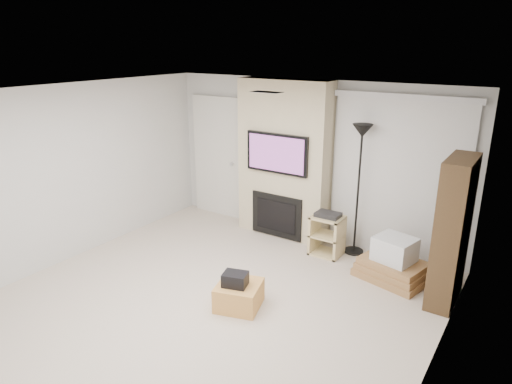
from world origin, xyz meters
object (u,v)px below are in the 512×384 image
Objects in this scene: ottoman at (239,295)px; box_stack at (393,263)px; av_stand at (327,233)px; floor_lamp at (361,153)px; bookshelf at (452,232)px.

box_stack reaches higher than ottoman.
ottoman is 0.49× the size of box_stack.
av_stand reaches higher than box_stack.
ottoman is at bearing -128.18° from box_stack.
ottoman is 0.76× the size of av_stand.
floor_lamp reaches higher than av_stand.
av_stand is 0.37× the size of bookshelf.
floor_lamp is (0.59, 2.17, 1.38)m from ottoman.
bookshelf is (0.69, -0.18, 0.68)m from box_stack.
bookshelf reaches higher than box_stack.
floor_lamp reaches higher than ottoman.
box_stack is 0.56× the size of bookshelf.
box_stack is (0.74, -0.48, -1.31)m from floor_lamp.
box_stack is 0.98m from bookshelf.
bookshelf is (2.01, 1.51, 0.75)m from ottoman.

